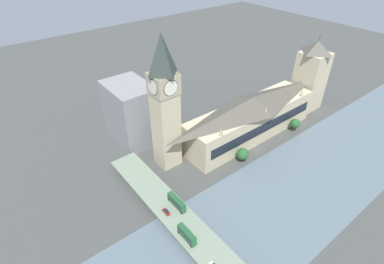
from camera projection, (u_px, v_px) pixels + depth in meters
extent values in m
plane|color=#424442|center=(257.00, 150.00, 179.49)|extent=(600.00, 600.00, 0.00)
cube|color=slate|center=(306.00, 181.00, 157.40)|extent=(56.31, 360.00, 0.30)
cube|color=#C1B28E|center=(250.00, 121.00, 186.78)|extent=(22.25, 92.56, 20.58)
cube|color=black|center=(265.00, 128.00, 178.93)|extent=(0.40, 85.16, 6.18)
pyramid|color=#514C42|center=(253.00, 102.00, 179.01)|extent=(21.81, 90.71, 6.64)
cone|color=tan|center=(302.00, 93.00, 190.84)|extent=(2.20, 2.20, 5.00)
cone|color=tan|center=(266.00, 110.00, 172.95)|extent=(2.20, 2.20, 5.00)
cone|color=tan|center=(221.00, 131.00, 155.06)|extent=(2.20, 2.20, 5.00)
cube|color=#C1B28E|center=(166.00, 122.00, 155.16)|extent=(11.49, 11.49, 54.06)
cube|color=tan|center=(163.00, 84.00, 142.68)|extent=(12.17, 12.17, 10.34)
cylinder|color=black|center=(171.00, 88.00, 138.86)|extent=(0.50, 8.00, 8.00)
cylinder|color=silver|center=(171.00, 88.00, 138.79)|extent=(0.62, 7.41, 7.41)
cylinder|color=black|center=(157.00, 79.00, 146.49)|extent=(0.50, 8.00, 8.00)
cylinder|color=silver|center=(157.00, 79.00, 146.57)|extent=(0.62, 7.41, 7.41)
cylinder|color=black|center=(174.00, 80.00, 145.69)|extent=(8.00, 0.50, 8.00)
cylinder|color=silver|center=(174.00, 80.00, 145.75)|extent=(7.41, 0.62, 7.41)
cylinder|color=black|center=(153.00, 87.00, 139.67)|extent=(8.00, 0.50, 8.00)
cylinder|color=silver|center=(153.00, 87.00, 139.61)|extent=(7.41, 0.62, 7.41)
pyramid|color=#2D3833|center=(162.00, 54.00, 134.25)|extent=(11.72, 11.72, 19.18)
cube|color=#C1B28E|center=(309.00, 81.00, 210.89)|extent=(17.30, 17.30, 41.13)
pyramid|color=#514C42|center=(318.00, 47.00, 196.92)|extent=(17.30, 17.30, 7.78)
cylinder|color=#333338|center=(320.00, 38.00, 193.56)|extent=(0.30, 0.30, 4.00)
cube|color=#5D6A59|center=(207.00, 253.00, 121.37)|extent=(3.00, 12.14, 3.72)
cube|color=#5D6A59|center=(143.00, 183.00, 153.98)|extent=(3.00, 12.14, 3.72)
cube|color=gray|center=(207.00, 249.00, 119.96)|extent=(144.61, 14.29, 1.20)
cube|color=#235B33|center=(177.00, 204.00, 136.80)|extent=(11.59, 2.48, 1.88)
cube|color=black|center=(177.00, 203.00, 136.58)|extent=(10.43, 2.54, 0.83)
cube|color=#235B33|center=(177.00, 201.00, 135.63)|extent=(11.36, 2.48, 2.20)
cube|color=black|center=(177.00, 201.00, 135.57)|extent=(10.43, 2.54, 1.06)
cube|color=#1E4E2B|center=(177.00, 199.00, 134.96)|extent=(11.24, 2.35, 0.16)
cylinder|color=black|center=(173.00, 197.00, 141.05)|extent=(1.03, 0.28, 1.03)
cylinder|color=black|center=(169.00, 200.00, 139.90)|extent=(1.03, 0.28, 1.03)
cylinder|color=black|center=(185.00, 210.00, 134.71)|extent=(1.03, 0.28, 1.03)
cylinder|color=black|center=(181.00, 213.00, 133.56)|extent=(1.03, 0.28, 1.03)
cube|color=#235B33|center=(187.00, 236.00, 122.36)|extent=(10.16, 2.46, 2.03)
cube|color=black|center=(187.00, 236.00, 122.12)|extent=(9.14, 2.52, 0.89)
cube|color=#235B33|center=(187.00, 233.00, 121.10)|extent=(9.96, 2.46, 2.39)
cube|color=black|center=(187.00, 233.00, 121.03)|extent=(9.14, 2.52, 1.15)
cube|color=#1E4E2B|center=(187.00, 231.00, 120.37)|extent=(9.85, 2.34, 0.16)
cylinder|color=black|center=(183.00, 230.00, 126.16)|extent=(1.09, 0.28, 1.09)
cylinder|color=black|center=(179.00, 232.00, 125.02)|extent=(1.09, 0.28, 1.09)
cylinder|color=black|center=(195.00, 243.00, 120.80)|extent=(1.09, 0.28, 1.09)
cylinder|color=black|center=(191.00, 246.00, 119.67)|extent=(1.09, 0.28, 1.09)
cylinder|color=black|center=(212.00, 262.00, 114.21)|extent=(0.61, 0.22, 0.61)
cube|color=maroon|center=(166.00, 212.00, 133.94)|extent=(4.46, 1.70, 0.64)
cube|color=black|center=(166.00, 211.00, 133.51)|extent=(2.32, 1.53, 0.57)
cylinder|color=black|center=(165.00, 209.00, 135.57)|extent=(0.72, 0.22, 0.72)
cylinder|color=black|center=(163.00, 211.00, 134.80)|extent=(0.72, 0.22, 0.72)
cylinder|color=black|center=(170.00, 214.00, 133.34)|extent=(0.72, 0.22, 0.72)
cylinder|color=black|center=(167.00, 215.00, 132.57)|extent=(0.72, 0.22, 0.72)
cube|color=gray|center=(151.00, 115.00, 190.34)|extent=(28.16, 24.56, 22.77)
cube|color=gray|center=(131.00, 113.00, 179.76)|extent=(31.76, 22.85, 36.62)
cube|color=gray|center=(135.00, 113.00, 181.00)|extent=(27.96, 15.18, 35.25)
cylinder|color=brown|center=(294.00, 129.00, 194.80)|extent=(0.70, 0.70, 3.48)
sphere|color=#235628|center=(295.00, 123.00, 192.33)|extent=(6.11, 6.11, 6.11)
cylinder|color=brown|center=(242.00, 160.00, 170.21)|extent=(0.70, 0.70, 2.45)
sphere|color=#235628|center=(243.00, 154.00, 167.86)|extent=(6.80, 6.80, 6.80)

